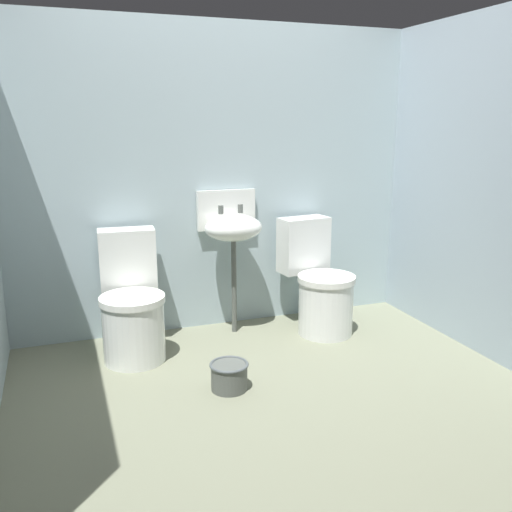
# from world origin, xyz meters

# --- Properties ---
(ground_plane) EXTENTS (3.26, 2.54, 0.08)m
(ground_plane) POSITION_xyz_m (0.00, 0.00, -0.04)
(ground_plane) COLOR slate
(wall_back) EXTENTS (3.26, 0.10, 2.11)m
(wall_back) POSITION_xyz_m (0.00, 1.12, 1.06)
(wall_back) COLOR #A0B5BC
(wall_back) RESTS_ON ground
(wall_right) EXTENTS (0.10, 2.34, 2.11)m
(wall_right) POSITION_xyz_m (1.48, 0.10, 1.06)
(wall_right) COLOR #9EB0BD
(wall_right) RESTS_ON ground
(toilet_left) EXTENTS (0.43, 0.61, 0.78)m
(toilet_left) POSITION_xyz_m (-0.67, 0.72, 0.32)
(toilet_left) COLOR white
(toilet_left) RESTS_ON ground
(toilet_right) EXTENTS (0.46, 0.64, 0.78)m
(toilet_right) POSITION_xyz_m (0.64, 0.72, 0.32)
(toilet_right) COLOR white
(toilet_right) RESTS_ON ground
(sink) EXTENTS (0.42, 0.35, 0.99)m
(sink) POSITION_xyz_m (0.06, 0.91, 0.75)
(sink) COLOR #515550
(sink) RESTS_ON ground
(bucket) EXTENTS (0.22, 0.22, 0.16)m
(bucket) POSITION_xyz_m (-0.23, 0.06, 0.08)
(bucket) COLOR #515550
(bucket) RESTS_ON ground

